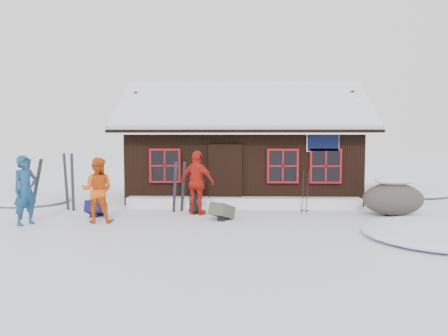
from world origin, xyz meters
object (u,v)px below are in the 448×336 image
at_px(skier_orange_left, 97,190).
at_px(ski_poles, 305,192).
at_px(skier_orange_right, 197,183).
at_px(skier_teal, 25,190).
at_px(backpack_blue, 96,211).
at_px(ski_pair_left, 30,189).
at_px(boulder, 393,198).
at_px(skier_crouched, 194,198).
at_px(backpack_olive, 222,214).

distance_m(skier_orange_left, ski_poles, 6.03).
height_order(skier_orange_left, skier_orange_right, skier_orange_right).
height_order(skier_teal, backpack_blue, skier_teal).
bearing_deg(ski_pair_left, boulder, -30.10).
height_order(skier_crouched, ski_poles, ski_poles).
distance_m(boulder, backpack_olive, 5.09).
height_order(boulder, backpack_blue, boulder).
bearing_deg(ski_pair_left, skier_orange_left, -48.93).
bearing_deg(skier_orange_right, ski_pair_left, 35.29).
bearing_deg(ski_pair_left, skier_orange_right, -25.51).
bearing_deg(ski_poles, boulder, -6.29).
bearing_deg(backpack_blue, backpack_olive, -4.94).
distance_m(skier_crouched, boulder, 5.85).
relative_size(skier_crouched, ski_pair_left, 0.54).
xyz_separation_m(skier_teal, backpack_blue, (1.42, 1.27, -0.74)).
height_order(ski_poles, backpack_blue, ski_poles).
relative_size(skier_orange_right, skier_crouched, 2.02).
height_order(skier_orange_right, backpack_olive, skier_orange_right).
distance_m(skier_crouched, backpack_olive, 1.30).
distance_m(ski_poles, backpack_blue, 6.21).
distance_m(skier_orange_left, backpack_olive, 3.43).
relative_size(skier_orange_left, ski_poles, 1.31).
distance_m(skier_crouched, backpack_blue, 2.88).
xyz_separation_m(skier_orange_left, backpack_olive, (3.32, 0.49, -0.71)).
height_order(skier_teal, skier_orange_right, skier_orange_right).
bearing_deg(skier_orange_left, backpack_blue, -71.42).
bearing_deg(skier_teal, skier_orange_right, -40.33).
distance_m(skier_teal, backpack_olive, 5.22).
bearing_deg(skier_orange_right, skier_orange_left, 52.71).
bearing_deg(backpack_olive, ski_poles, 57.51).
xyz_separation_m(ski_pair_left, backpack_blue, (1.74, 0.36, -0.66)).
bearing_deg(backpack_olive, ski_pair_left, -148.28).
bearing_deg(skier_crouched, boulder, -42.44).
xyz_separation_m(ski_pair_left, backpack_olive, (5.41, -0.03, -0.66)).
height_order(skier_orange_left, backpack_blue, skier_orange_left).
height_order(skier_teal, ski_poles, skier_teal).
bearing_deg(backpack_olive, skier_teal, -138.16).
xyz_separation_m(ski_poles, backpack_olive, (-2.47, -1.17, -0.46)).
distance_m(ski_pair_left, backpack_olive, 5.45).
relative_size(skier_orange_right, backpack_olive, 3.03).
bearing_deg(skier_orange_right, backpack_blue, 33.83).
bearing_deg(ski_poles, skier_orange_right, -173.34).
xyz_separation_m(boulder, backpack_blue, (-8.67, -0.50, -0.35)).
height_order(skier_teal, boulder, skier_teal).
relative_size(skier_orange_right, boulder, 1.09).
height_order(skier_orange_right, boulder, skier_orange_right).
relative_size(skier_crouched, backpack_olive, 1.50).
relative_size(skier_orange_left, boulder, 1.01).
height_order(skier_crouched, backpack_olive, skier_crouched).
distance_m(skier_orange_right, skier_crouched, 0.51).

